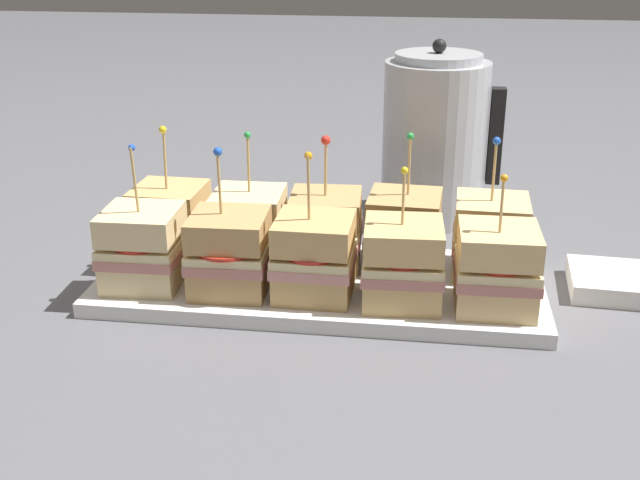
{
  "coord_description": "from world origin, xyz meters",
  "views": [
    {
      "loc": [
        0.12,
        -0.88,
        0.42
      ],
      "look_at": [
        0.0,
        0.0,
        0.07
      ],
      "focal_mm": 45.0,
      "sensor_mm": 36.0,
      "label": 1
    }
  ],
  "objects_px": {
    "serving_platter": "(320,284)",
    "sandwich_front_far_left": "(143,248)",
    "sandwich_front_far_right": "(497,269)",
    "sandwich_front_left": "(230,253)",
    "sandwich_front_center": "(312,257)",
    "sandwich_back_far_right": "(490,236)",
    "sandwich_front_right": "(403,264)",
    "sandwich_back_left": "(249,225)",
    "sandwich_back_right": "(404,231)",
    "kettle_steel": "(435,139)",
    "napkin_stack": "(613,282)",
    "sandwich_back_center": "(327,228)",
    "sandwich_back_far_left": "(170,220)"
  },
  "relations": [
    {
      "from": "sandwich_back_left",
      "to": "sandwich_back_far_right",
      "type": "distance_m",
      "value": 0.3
    },
    {
      "from": "sandwich_back_right",
      "to": "kettle_steel",
      "type": "bearing_deg",
      "value": 81.78
    },
    {
      "from": "sandwich_back_far_right",
      "to": "sandwich_front_right",
      "type": "bearing_deg",
      "value": -136.15
    },
    {
      "from": "sandwich_front_far_left",
      "to": "sandwich_back_left",
      "type": "xyz_separation_m",
      "value": [
        0.11,
        0.1,
        -0.0
      ]
    },
    {
      "from": "sandwich_front_far_left",
      "to": "napkin_stack",
      "type": "bearing_deg",
      "value": 9.75
    },
    {
      "from": "sandwich_back_left",
      "to": "sandwich_front_far_right",
      "type": "bearing_deg",
      "value": -18.34
    },
    {
      "from": "serving_platter",
      "to": "sandwich_front_far_left",
      "type": "height_order",
      "value": "sandwich_front_far_left"
    },
    {
      "from": "sandwich_back_left",
      "to": "sandwich_back_center",
      "type": "distance_m",
      "value": 0.1
    },
    {
      "from": "sandwich_front_center",
      "to": "sandwich_back_far_left",
      "type": "relative_size",
      "value": 1.01
    },
    {
      "from": "kettle_steel",
      "to": "sandwich_back_right",
      "type": "bearing_deg",
      "value": -98.22
    },
    {
      "from": "serving_platter",
      "to": "sandwich_back_center",
      "type": "height_order",
      "value": "sandwich_back_center"
    },
    {
      "from": "sandwich_front_center",
      "to": "sandwich_back_right",
      "type": "xyz_separation_m",
      "value": [
        0.1,
        0.1,
        -0.0
      ]
    },
    {
      "from": "sandwich_back_right",
      "to": "sandwich_back_far_right",
      "type": "xyz_separation_m",
      "value": [
        0.11,
        -0.0,
        0.0
      ]
    },
    {
      "from": "sandwich_front_right",
      "to": "sandwich_back_right",
      "type": "bearing_deg",
      "value": 91.72
    },
    {
      "from": "sandwich_front_far_left",
      "to": "kettle_steel",
      "type": "distance_m",
      "value": 0.48
    },
    {
      "from": "sandwich_back_left",
      "to": "napkin_stack",
      "type": "height_order",
      "value": "sandwich_back_left"
    },
    {
      "from": "serving_platter",
      "to": "sandwich_front_far_left",
      "type": "xyz_separation_m",
      "value": [
        -0.2,
        -0.05,
        0.06
      ]
    },
    {
      "from": "serving_platter",
      "to": "sandwich_front_far_right",
      "type": "distance_m",
      "value": 0.22
    },
    {
      "from": "sandwich_front_center",
      "to": "sandwich_back_right",
      "type": "bearing_deg",
      "value": 44.19
    },
    {
      "from": "sandwich_front_center",
      "to": "sandwich_back_far_left",
      "type": "bearing_deg",
      "value": 153.31
    },
    {
      "from": "sandwich_front_far_right",
      "to": "sandwich_back_far_left",
      "type": "xyz_separation_m",
      "value": [
        -0.41,
        0.11,
        -0.0
      ]
    },
    {
      "from": "sandwich_front_far_left",
      "to": "sandwich_front_left",
      "type": "xyz_separation_m",
      "value": [
        0.1,
        -0.0,
        0.0
      ]
    },
    {
      "from": "sandwich_front_center",
      "to": "sandwich_back_far_right",
      "type": "bearing_deg",
      "value": 24.6
    },
    {
      "from": "sandwich_back_far_right",
      "to": "kettle_steel",
      "type": "height_order",
      "value": "kettle_steel"
    },
    {
      "from": "serving_platter",
      "to": "sandwich_back_right",
      "type": "distance_m",
      "value": 0.12
    },
    {
      "from": "sandwich_front_center",
      "to": "sandwich_back_left",
      "type": "distance_m",
      "value": 0.14
    },
    {
      "from": "sandwich_back_center",
      "to": "kettle_steel",
      "type": "distance_m",
      "value": 0.28
    },
    {
      "from": "sandwich_back_center",
      "to": "sandwich_back_far_right",
      "type": "distance_m",
      "value": 0.2
    },
    {
      "from": "serving_platter",
      "to": "napkin_stack",
      "type": "xyz_separation_m",
      "value": [
        0.35,
        0.05,
        0.0
      ]
    },
    {
      "from": "sandwich_front_far_left",
      "to": "sandwich_front_left",
      "type": "distance_m",
      "value": 0.1
    },
    {
      "from": "sandwich_front_far_left",
      "to": "sandwich_back_far_right",
      "type": "distance_m",
      "value": 0.42
    },
    {
      "from": "sandwich_front_far_right",
      "to": "serving_platter",
      "type": "bearing_deg",
      "value": 165.8
    },
    {
      "from": "sandwich_back_center",
      "to": "sandwich_front_center",
      "type": "bearing_deg",
      "value": -92.94
    },
    {
      "from": "sandwich_front_left",
      "to": "serving_platter",
      "type": "bearing_deg",
      "value": 26.21
    },
    {
      "from": "serving_platter",
      "to": "sandwich_back_far_right",
      "type": "xyz_separation_m",
      "value": [
        0.2,
        0.05,
        0.06
      ]
    },
    {
      "from": "sandwich_front_right",
      "to": "sandwich_front_center",
      "type": "bearing_deg",
      "value": 177.75
    },
    {
      "from": "napkin_stack",
      "to": "sandwich_back_left",
      "type": "bearing_deg",
      "value": -179.96
    },
    {
      "from": "sandwich_front_left",
      "to": "sandwich_front_center",
      "type": "distance_m",
      "value": 0.1
    },
    {
      "from": "sandwich_back_right",
      "to": "napkin_stack",
      "type": "height_order",
      "value": "sandwich_back_right"
    },
    {
      "from": "sandwich_front_far_left",
      "to": "sandwich_front_far_right",
      "type": "distance_m",
      "value": 0.41
    },
    {
      "from": "serving_platter",
      "to": "sandwich_front_center",
      "type": "height_order",
      "value": "sandwich_front_center"
    },
    {
      "from": "sandwich_front_far_right",
      "to": "sandwich_back_far_right",
      "type": "bearing_deg",
      "value": 90.71
    },
    {
      "from": "sandwich_back_right",
      "to": "kettle_steel",
      "type": "distance_m",
      "value": 0.25
    },
    {
      "from": "sandwich_front_center",
      "to": "sandwich_back_far_left",
      "type": "xyz_separation_m",
      "value": [
        -0.2,
        0.1,
        -0.0
      ]
    },
    {
      "from": "sandwich_front_left",
      "to": "napkin_stack",
      "type": "height_order",
      "value": "sandwich_front_left"
    },
    {
      "from": "sandwich_back_right",
      "to": "sandwich_back_left",
      "type": "bearing_deg",
      "value": -179.44
    },
    {
      "from": "serving_platter",
      "to": "sandwich_front_left",
      "type": "xyz_separation_m",
      "value": [
        -0.1,
        -0.05,
        0.06
      ]
    },
    {
      "from": "sandwich_back_center",
      "to": "kettle_steel",
      "type": "height_order",
      "value": "kettle_steel"
    },
    {
      "from": "sandwich_front_left",
      "to": "sandwich_back_left",
      "type": "distance_m",
      "value": 0.1
    },
    {
      "from": "sandwich_front_far_left",
      "to": "sandwich_back_right",
      "type": "distance_m",
      "value": 0.32
    }
  ]
}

